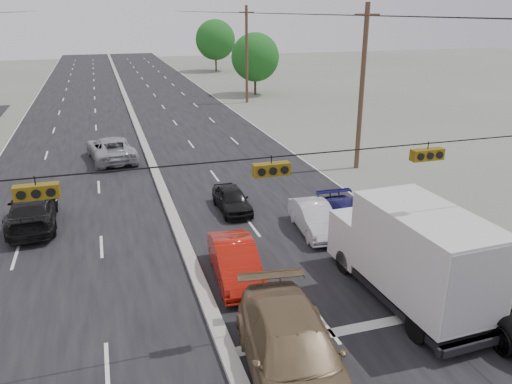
% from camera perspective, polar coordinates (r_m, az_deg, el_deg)
% --- Properties ---
extents(ground, '(200.00, 200.00, 0.00)m').
position_cam_1_polar(ground, '(15.90, -3.81, -16.98)').
color(ground, '#606356').
rests_on(ground, ground).
extents(road_surface, '(20.00, 160.00, 0.02)m').
position_cam_1_polar(road_surface, '(43.53, -13.30, 6.89)').
color(road_surface, black).
rests_on(road_surface, ground).
extents(center_median, '(0.50, 160.00, 0.20)m').
position_cam_1_polar(center_median, '(43.51, -13.31, 7.02)').
color(center_median, gray).
rests_on(center_median, ground).
extents(utility_pole_right_b, '(1.60, 0.30, 10.00)m').
position_cam_1_polar(utility_pole_right_b, '(31.68, 12.01, 11.59)').
color(utility_pole_right_b, '#422D1E').
rests_on(utility_pole_right_b, ground).
extents(utility_pole_right_c, '(1.60, 0.30, 10.00)m').
position_cam_1_polar(utility_pole_right_c, '(54.75, -1.08, 15.45)').
color(utility_pole_right_c, '#422D1E').
rests_on(utility_pole_right_c, ground).
extents(traffic_signals, '(25.00, 0.30, 0.54)m').
position_cam_1_polar(traffic_signals, '(13.69, 1.37, 2.74)').
color(traffic_signals, black).
rests_on(traffic_signals, ground).
extents(tree_right_mid, '(5.60, 5.60, 7.14)m').
position_cam_1_polar(tree_right_mid, '(60.30, -0.09, 15.16)').
color(tree_right_mid, '#382619').
rests_on(tree_right_mid, ground).
extents(tree_right_far, '(6.40, 6.40, 8.16)m').
position_cam_1_polar(tree_right_far, '(84.62, -4.67, 16.95)').
color(tree_right_far, '#382619').
rests_on(tree_right_far, ground).
extents(box_truck, '(2.72, 7.13, 3.58)m').
position_cam_1_polar(box_truck, '(17.78, 17.28, -6.70)').
color(box_truck, black).
rests_on(box_truck, ground).
extents(tan_sedan, '(3.20, 6.41, 1.79)m').
position_cam_1_polar(tan_sedan, '(14.12, 4.31, -17.92)').
color(tan_sedan, brown).
rests_on(tan_sedan, ground).
extents(red_sedan, '(1.83, 4.48, 1.45)m').
position_cam_1_polar(red_sedan, '(18.81, -2.37, -7.98)').
color(red_sedan, '#AA150A').
rests_on(red_sedan, ground).
extents(black_suv, '(3.30, 6.07, 1.61)m').
position_cam_1_polar(black_suv, '(18.42, 26.66, -10.69)').
color(black_suv, black).
rests_on(black_suv, ground).
extents(queue_car_a, '(1.49, 3.63, 1.23)m').
position_cam_1_polar(queue_car_a, '(25.06, -2.77, -0.85)').
color(queue_car_a, black).
rests_on(queue_car_a, ground).
extents(queue_car_b, '(1.76, 4.15, 1.33)m').
position_cam_1_polar(queue_car_b, '(22.78, 6.70, -3.05)').
color(queue_car_b, silver).
rests_on(queue_car_b, ground).
extents(queue_car_d, '(2.19, 5.08, 1.46)m').
position_cam_1_polar(queue_car_d, '(22.52, 11.25, -3.42)').
color(queue_car_d, '#141053').
rests_on(queue_car_d, ground).
extents(oncoming_near, '(2.32, 5.29, 1.51)m').
position_cam_1_polar(oncoming_near, '(25.39, -24.21, -2.07)').
color(oncoming_near, black).
rests_on(oncoming_near, ground).
extents(oncoming_far, '(3.39, 6.08, 1.61)m').
position_cam_1_polar(oncoming_far, '(34.86, -16.24, 4.75)').
color(oncoming_far, '#97999E').
rests_on(oncoming_far, ground).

